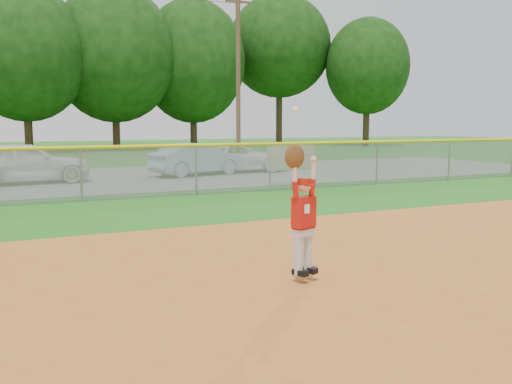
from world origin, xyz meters
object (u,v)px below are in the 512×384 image
Objects in this scene: sponsor_sign at (291,158)px; ballplayer at (302,210)px; car_white_a at (25,162)px; car_white_b at (238,158)px; car_blue at (197,159)px.

sponsor_sign is 11.88m from ballplayer.
ballplayer reaches higher than sponsor_sign.
car_white_a is 2.86× the size of sponsor_sign.
car_white_a is 1.02× the size of car_white_b.
car_white_b is at bearing 69.15° from ballplayer.
car_blue is at bearing 75.45° from ballplayer.
sponsor_sign is at bearing 61.76° from ballplayer.
car_white_a is at bearing 99.77° from ballplayer.
car_white_b is at bearing 85.07° from sponsor_sign.
car_blue is (6.54, 0.41, -0.10)m from car_white_a.
car_blue is 2.24m from car_white_b.
car_blue is 1.74× the size of ballplayer.
car_white_a is 1.11× the size of car_blue.
car_white_a is at bearing 78.94° from car_blue.
car_blue is 2.57× the size of sponsor_sign.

